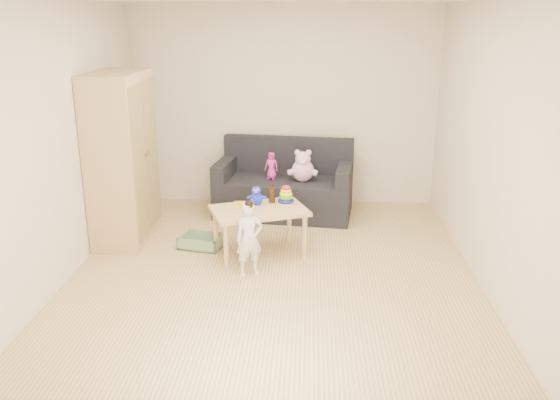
# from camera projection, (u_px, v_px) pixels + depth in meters

# --- Properties ---
(room) EXTENTS (4.50, 4.50, 4.50)m
(room) POSITION_uv_depth(u_px,v_px,m) (273.00, 143.00, 5.62)
(room) COLOR #D5B473
(room) RESTS_ON ground
(wardrobe) EXTENTS (0.52, 1.04, 1.88)m
(wardrobe) POSITION_uv_depth(u_px,v_px,m) (122.00, 158.00, 6.55)
(wardrobe) COLOR tan
(wardrobe) RESTS_ON ground
(sofa) EXTENTS (1.78, 1.05, 0.47)m
(sofa) POSITION_uv_depth(u_px,v_px,m) (284.00, 196.00, 7.55)
(sofa) COLOR black
(sofa) RESTS_ON ground
(play_table) EXTENTS (1.13, 0.93, 0.51)m
(play_table) POSITION_uv_depth(u_px,v_px,m) (259.00, 231.00, 6.31)
(play_table) COLOR #D7C076
(play_table) RESTS_ON ground
(storage_bin) EXTENTS (0.51, 0.43, 0.14)m
(storage_bin) POSITION_uv_depth(u_px,v_px,m) (202.00, 241.00, 6.55)
(storage_bin) COLOR gray
(storage_bin) RESTS_ON ground
(toddler) EXTENTS (0.31, 0.26, 0.73)m
(toddler) POSITION_uv_depth(u_px,v_px,m) (249.00, 240.00, 5.79)
(toddler) COLOR silver
(toddler) RESTS_ON ground
(pink_bear) EXTENTS (0.36, 0.34, 0.34)m
(pink_bear) POSITION_uv_depth(u_px,v_px,m) (303.00, 168.00, 7.31)
(pink_bear) COLOR #F3B3C4
(pink_bear) RESTS_ON sofa
(doll) EXTENTS (0.19, 0.15, 0.34)m
(doll) POSITION_uv_depth(u_px,v_px,m) (271.00, 166.00, 7.42)
(doll) COLOR #E62BA3
(doll) RESTS_ON sofa
(ring_stacker) EXTENTS (0.18, 0.18, 0.20)m
(ring_stacker) POSITION_uv_depth(u_px,v_px,m) (286.00, 197.00, 6.36)
(ring_stacker) COLOR yellow
(ring_stacker) RESTS_ON play_table
(brown_bottle) EXTENTS (0.07, 0.07, 0.21)m
(brown_bottle) POSITION_uv_depth(u_px,v_px,m) (272.00, 194.00, 6.41)
(brown_bottle) COLOR black
(brown_bottle) RESTS_ON play_table
(blue_plush) EXTENTS (0.21, 0.19, 0.21)m
(blue_plush) POSITION_uv_depth(u_px,v_px,m) (256.00, 195.00, 6.34)
(blue_plush) COLOR #1C2FFF
(blue_plush) RESTS_ON play_table
(wooden_figure) EXTENTS (0.05, 0.05, 0.11)m
(wooden_figure) POSITION_uv_depth(u_px,v_px,m) (252.00, 204.00, 6.20)
(wooden_figure) COLOR brown
(wooden_figure) RESTS_ON play_table
(yellow_book) EXTENTS (0.23, 0.23, 0.02)m
(yellow_book) POSITION_uv_depth(u_px,v_px,m) (244.00, 205.00, 6.32)
(yellow_book) COLOR gold
(yellow_book) RESTS_ON play_table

